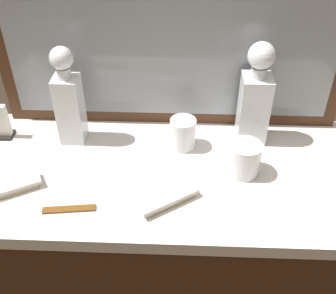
{
  "coord_description": "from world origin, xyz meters",
  "views": [
    {
      "loc": [
        0.03,
        -0.86,
        1.6
      ],
      "look_at": [
        0.0,
        0.0,
        0.93
      ],
      "focal_mm": 43.82,
      "sensor_mm": 36.0,
      "label": 1
    }
  ],
  "objects_px": {
    "silver_brush_far_right": "(7,187)",
    "silver_brush_left": "(164,198)",
    "crystal_decanter_rear": "(69,104)",
    "crystal_tumbler_center": "(244,160)",
    "napkin_holder": "(2,124)",
    "tortoiseshell_comb": "(69,209)",
    "crystal_tumbler_rear": "(183,134)",
    "crystal_decanter_far_left": "(254,103)"
  },
  "relations": [
    {
      "from": "silver_brush_far_right",
      "to": "silver_brush_left",
      "type": "bearing_deg",
      "value": -2.85
    },
    {
      "from": "crystal_decanter_rear",
      "to": "silver_brush_far_right",
      "type": "bearing_deg",
      "value": -117.84
    },
    {
      "from": "silver_brush_left",
      "to": "silver_brush_far_right",
      "type": "bearing_deg",
      "value": 177.15
    },
    {
      "from": "crystal_tumbler_center",
      "to": "napkin_holder",
      "type": "xyz_separation_m",
      "value": [
        -0.71,
        0.14,
        0.0
      ]
    },
    {
      "from": "tortoiseshell_comb",
      "to": "napkin_holder",
      "type": "distance_m",
      "value": 0.4
    },
    {
      "from": "crystal_tumbler_rear",
      "to": "tortoiseshell_comb",
      "type": "xyz_separation_m",
      "value": [
        -0.28,
        -0.27,
        -0.04
      ]
    },
    {
      "from": "napkin_holder",
      "to": "crystal_tumbler_center",
      "type": "bearing_deg",
      "value": -11.07
    },
    {
      "from": "crystal_decanter_rear",
      "to": "silver_brush_far_right",
      "type": "distance_m",
      "value": 0.29
    },
    {
      "from": "crystal_tumbler_center",
      "to": "tortoiseshell_comb",
      "type": "distance_m",
      "value": 0.47
    },
    {
      "from": "crystal_decanter_far_left",
      "to": "silver_brush_far_right",
      "type": "relative_size",
      "value": 1.75
    },
    {
      "from": "tortoiseshell_comb",
      "to": "crystal_decanter_rear",
      "type": "bearing_deg",
      "value": 99.66
    },
    {
      "from": "napkin_holder",
      "to": "crystal_tumbler_rear",
      "type": "bearing_deg",
      "value": -2.8
    },
    {
      "from": "silver_brush_far_right",
      "to": "napkin_holder",
      "type": "bearing_deg",
      "value": 111.16
    },
    {
      "from": "crystal_decanter_rear",
      "to": "tortoiseshell_comb",
      "type": "xyz_separation_m",
      "value": [
        0.05,
        -0.3,
        -0.12
      ]
    },
    {
      "from": "crystal_tumbler_rear",
      "to": "crystal_tumbler_center",
      "type": "distance_m",
      "value": 0.2
    },
    {
      "from": "crystal_tumbler_center",
      "to": "silver_brush_left",
      "type": "height_order",
      "value": "crystal_tumbler_center"
    },
    {
      "from": "silver_brush_left",
      "to": "tortoiseshell_comb",
      "type": "relative_size",
      "value": 1.27
    },
    {
      "from": "crystal_tumbler_center",
      "to": "tortoiseshell_comb",
      "type": "relative_size",
      "value": 0.71
    },
    {
      "from": "crystal_tumbler_rear",
      "to": "silver_brush_far_right",
      "type": "relative_size",
      "value": 0.52
    },
    {
      "from": "tortoiseshell_comb",
      "to": "silver_brush_left",
      "type": "bearing_deg",
      "value": 9.74
    },
    {
      "from": "crystal_decanter_far_left",
      "to": "silver_brush_left",
      "type": "relative_size",
      "value": 1.84
    },
    {
      "from": "crystal_decanter_rear",
      "to": "crystal_decanter_far_left",
      "type": "relative_size",
      "value": 0.96
    },
    {
      "from": "tortoiseshell_comb",
      "to": "napkin_holder",
      "type": "xyz_separation_m",
      "value": [
        -0.27,
        0.3,
        0.04
      ]
    },
    {
      "from": "crystal_decanter_rear",
      "to": "silver_brush_far_right",
      "type": "relative_size",
      "value": 1.69
    },
    {
      "from": "tortoiseshell_comb",
      "to": "napkin_holder",
      "type": "relative_size",
      "value": 1.2
    },
    {
      "from": "crystal_tumbler_center",
      "to": "napkin_holder",
      "type": "relative_size",
      "value": 0.85
    },
    {
      "from": "crystal_decanter_far_left",
      "to": "silver_brush_left",
      "type": "bearing_deg",
      "value": -131.32
    },
    {
      "from": "crystal_decanter_rear",
      "to": "tortoiseshell_comb",
      "type": "bearing_deg",
      "value": -80.34
    },
    {
      "from": "crystal_decanter_far_left",
      "to": "napkin_holder",
      "type": "bearing_deg",
      "value": -178.23
    },
    {
      "from": "silver_brush_left",
      "to": "tortoiseshell_comb",
      "type": "height_order",
      "value": "silver_brush_left"
    },
    {
      "from": "crystal_decanter_rear",
      "to": "silver_brush_left",
      "type": "xyz_separation_m",
      "value": [
        0.28,
        -0.26,
        -0.11
      ]
    },
    {
      "from": "napkin_holder",
      "to": "silver_brush_far_right",
      "type": "bearing_deg",
      "value": -68.84
    },
    {
      "from": "crystal_tumbler_center",
      "to": "silver_brush_left",
      "type": "bearing_deg",
      "value": -150.51
    },
    {
      "from": "crystal_decanter_rear",
      "to": "napkin_holder",
      "type": "bearing_deg",
      "value": 179.47
    },
    {
      "from": "crystal_decanter_rear",
      "to": "napkin_holder",
      "type": "height_order",
      "value": "crystal_decanter_rear"
    },
    {
      "from": "silver_brush_left",
      "to": "napkin_holder",
      "type": "relative_size",
      "value": 1.53
    },
    {
      "from": "crystal_decanter_far_left",
      "to": "napkin_holder",
      "type": "height_order",
      "value": "crystal_decanter_far_left"
    },
    {
      "from": "tortoiseshell_comb",
      "to": "silver_brush_far_right",
      "type": "bearing_deg",
      "value": 160.9
    },
    {
      "from": "crystal_tumbler_rear",
      "to": "napkin_holder",
      "type": "distance_m",
      "value": 0.55
    },
    {
      "from": "crystal_decanter_far_left",
      "to": "napkin_holder",
      "type": "distance_m",
      "value": 0.75
    },
    {
      "from": "crystal_decanter_rear",
      "to": "silver_brush_left",
      "type": "distance_m",
      "value": 0.4
    },
    {
      "from": "crystal_decanter_rear",
      "to": "tortoiseshell_comb",
      "type": "relative_size",
      "value": 2.26
    }
  ]
}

